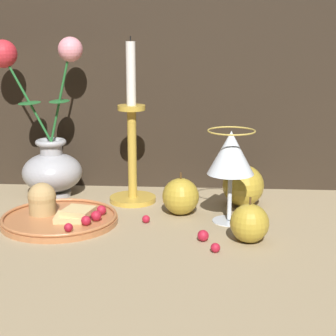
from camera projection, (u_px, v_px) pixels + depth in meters
name	position (u px, v px, depth m)	size (l,w,h in m)	color
ground_plane	(142.00, 223.00, 1.03)	(2.40, 2.40, 0.00)	#9E8966
vase	(48.00, 150.00, 1.18)	(0.19, 0.13, 0.33)	#A3A3A8
plate_with_pastries	(57.00, 214.00, 1.03)	(0.21, 0.21, 0.07)	#B77042
wine_glass	(231.00, 156.00, 1.01)	(0.09, 0.09, 0.17)	silver
candlestick	(132.00, 151.00, 1.13)	(0.10, 0.10, 0.33)	gold
apple_beside_vase	(181.00, 196.00, 1.07)	(0.07, 0.07, 0.08)	#B2932D
apple_near_glass	(243.00, 186.00, 1.12)	(0.08, 0.08, 0.10)	#B2932D
apple_at_table_edge	(250.00, 223.00, 0.93)	(0.07, 0.07, 0.08)	#B2932D
berry_near_plate	(215.00, 248.00, 0.89)	(0.02, 0.02, 0.02)	#AD192D
berry_front_center	(146.00, 218.00, 1.03)	(0.01, 0.01, 0.01)	#AD192D
berry_by_glass_stem	(203.00, 236.00, 0.94)	(0.02, 0.02, 0.02)	#AD192D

